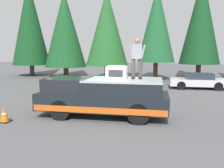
{
  "coord_description": "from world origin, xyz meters",
  "views": [
    {
      "loc": [
        -9.45,
        -1.9,
        2.82
      ],
      "look_at": [
        0.71,
        0.03,
        1.35
      ],
      "focal_mm": 37.67,
      "sensor_mm": 36.0,
      "label": 1
    }
  ],
  "objects_px": {
    "compressor_unit": "(117,72)",
    "parked_car_silver": "(198,81)",
    "person_on_truck_bed": "(137,57)",
    "parked_car_grey": "(128,79)",
    "traffic_cone": "(4,115)",
    "pickup_truck": "(103,96)"
  },
  "relations": [
    {
      "from": "compressor_unit",
      "to": "parked_car_silver",
      "type": "xyz_separation_m",
      "value": [
        8.69,
        -4.7,
        -1.35
      ]
    },
    {
      "from": "compressor_unit",
      "to": "person_on_truck_bed",
      "type": "distance_m",
      "value": 1.04
    },
    {
      "from": "person_on_truck_bed",
      "to": "parked_car_silver",
      "type": "xyz_separation_m",
      "value": [
        8.48,
        -3.89,
        -1.97
      ]
    },
    {
      "from": "person_on_truck_bed",
      "to": "parked_car_grey",
      "type": "xyz_separation_m",
      "value": [
        8.5,
        1.39,
        -1.97
      ]
    },
    {
      "from": "parked_car_silver",
      "to": "traffic_cone",
      "type": "relative_size",
      "value": 6.61
    },
    {
      "from": "pickup_truck",
      "to": "compressor_unit",
      "type": "relative_size",
      "value": 6.6
    },
    {
      "from": "person_on_truck_bed",
      "to": "traffic_cone",
      "type": "distance_m",
      "value": 5.84
    },
    {
      "from": "compressor_unit",
      "to": "parked_car_grey",
      "type": "height_order",
      "value": "compressor_unit"
    },
    {
      "from": "compressor_unit",
      "to": "person_on_truck_bed",
      "type": "height_order",
      "value": "person_on_truck_bed"
    },
    {
      "from": "parked_car_grey",
      "to": "pickup_truck",
      "type": "bearing_deg",
      "value": 179.81
    },
    {
      "from": "pickup_truck",
      "to": "traffic_cone",
      "type": "relative_size",
      "value": 8.94
    },
    {
      "from": "pickup_truck",
      "to": "parked_car_silver",
      "type": "relative_size",
      "value": 1.35
    },
    {
      "from": "person_on_truck_bed",
      "to": "parked_car_grey",
      "type": "distance_m",
      "value": 8.84
    },
    {
      "from": "person_on_truck_bed",
      "to": "pickup_truck",
      "type": "bearing_deg",
      "value": 95.59
    },
    {
      "from": "traffic_cone",
      "to": "parked_car_silver",
      "type": "bearing_deg",
      "value": -41.54
    },
    {
      "from": "pickup_truck",
      "to": "parked_car_silver",
      "type": "xyz_separation_m",
      "value": [
        8.62,
        -5.31,
        -0.29
      ]
    },
    {
      "from": "parked_car_silver",
      "to": "parked_car_grey",
      "type": "relative_size",
      "value": 1.0
    },
    {
      "from": "pickup_truck",
      "to": "person_on_truck_bed",
      "type": "bearing_deg",
      "value": -84.41
    },
    {
      "from": "pickup_truck",
      "to": "parked_car_grey",
      "type": "xyz_separation_m",
      "value": [
        8.64,
        -0.03,
        -0.29
      ]
    },
    {
      "from": "compressor_unit",
      "to": "traffic_cone",
      "type": "distance_m",
      "value": 4.83
    },
    {
      "from": "pickup_truck",
      "to": "parked_car_silver",
      "type": "distance_m",
      "value": 10.13
    },
    {
      "from": "compressor_unit",
      "to": "pickup_truck",
      "type": "bearing_deg",
      "value": 82.93
    }
  ]
}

